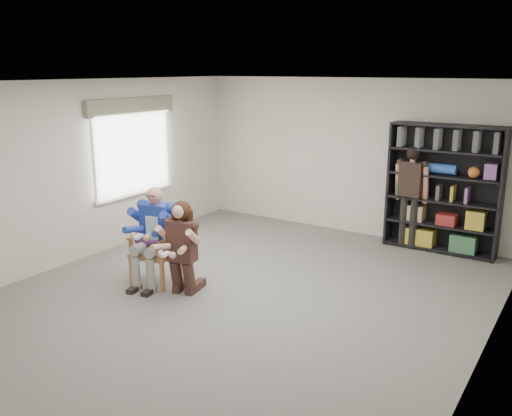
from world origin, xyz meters
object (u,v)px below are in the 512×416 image
Objects in this scene: armchair at (155,247)px; standing_man at (410,198)px; bookshelf at (443,189)px; seated_man at (154,236)px; kneeling_woman at (181,250)px.

armchair is 0.62× the size of standing_man.
standing_man is (-0.50, -0.12, -0.19)m from bookshelf.
armchair is at bearing 0.00° from seated_man.
kneeling_woman is 0.61× the size of bookshelf.
bookshelf reaches higher than kneeling_woman.
seated_man reaches higher than armchair.
standing_man is at bearing 43.72° from armchair.
seated_man is at bearing -120.98° from standing_man.
bookshelf is (2.41, 3.72, 0.41)m from kneeling_woman.
bookshelf is at bearing 39.62° from seated_man.
armchair is 0.16m from seated_man.
kneeling_woman is (0.58, -0.12, -0.06)m from seated_man.
standing_man is (2.49, 3.49, 0.32)m from armchair.
bookshelf is at bearing 17.99° from standing_man.
standing_man reaches higher than armchair.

